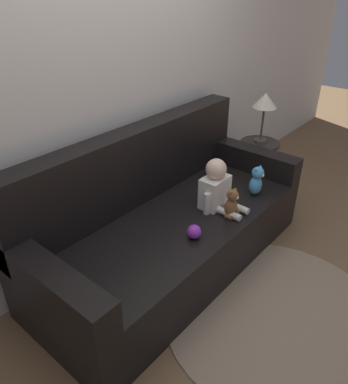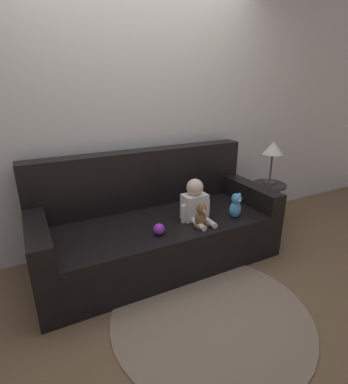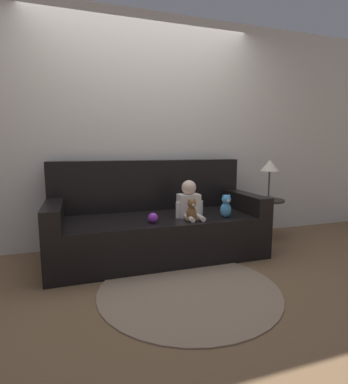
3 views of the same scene
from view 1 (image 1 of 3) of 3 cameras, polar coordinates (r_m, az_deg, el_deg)
The scene contains 9 objects.
ground_plane at distance 2.87m, azimuth 0.02°, elevation -10.69°, with size 12.00×12.00×0.00m, color brown.
wall_back at distance 2.62m, azimuth -9.43°, elevation 17.00°, with size 8.00×0.05×2.60m.
couch at distance 2.71m, azimuth -1.13°, elevation -4.86°, with size 2.13×0.91×0.98m.
person_baby at distance 2.66m, azimuth 6.50°, elevation 0.70°, with size 0.29×0.33×0.37m.
teddy_bear_brown at distance 2.60m, azimuth 8.76°, elevation -1.75°, with size 0.12×0.10×0.21m.
plush_toy_side at distance 2.89m, azimuth 12.45°, elevation 1.67°, with size 0.11×0.11×0.23m.
toy_ball at distance 2.38m, azimuth 3.08°, elevation -6.08°, with size 0.09×0.09×0.09m.
floor_rug at distance 2.59m, azimuth 15.13°, elevation -17.46°, with size 1.43×1.43×0.01m.
side_table at distance 3.62m, azimuth 13.37°, elevation 10.51°, with size 0.38×0.38×0.97m.
Camera 1 is at (-1.67, -1.40, 1.87)m, focal length 35.00 mm.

